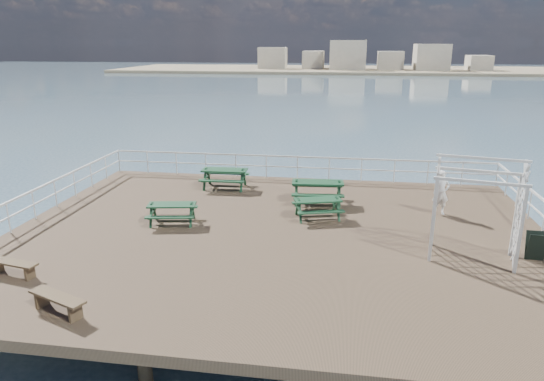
{
  "coord_description": "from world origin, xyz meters",
  "views": [
    {
      "loc": [
        2.12,
        -15.04,
        6.13
      ],
      "look_at": [
        -0.35,
        1.22,
        1.1
      ],
      "focal_mm": 32.0,
      "sensor_mm": 36.0,
      "label": 1
    }
  ],
  "objects_px": {
    "picnic_table_a": "(225,174)",
    "picnic_table_b": "(318,204)",
    "flat_bench_near": "(57,300)",
    "trellis_arbor": "(475,215)",
    "flat_bench_far": "(13,265)",
    "picnic_table_c": "(318,187)",
    "picnic_table_d": "(172,209)",
    "person": "(441,193)"
  },
  "relations": [
    {
      "from": "picnic_table_a",
      "to": "flat_bench_far",
      "type": "height_order",
      "value": "picnic_table_a"
    },
    {
      "from": "picnic_table_d",
      "to": "trellis_arbor",
      "type": "relative_size",
      "value": 0.61
    },
    {
      "from": "picnic_table_d",
      "to": "person",
      "type": "height_order",
      "value": "person"
    },
    {
      "from": "picnic_table_d",
      "to": "picnic_table_c",
      "type": "bearing_deg",
      "value": 22.21
    },
    {
      "from": "picnic_table_a",
      "to": "flat_bench_near",
      "type": "height_order",
      "value": "picnic_table_a"
    },
    {
      "from": "picnic_table_a",
      "to": "picnic_table_b",
      "type": "xyz_separation_m",
      "value": [
        4.27,
        -3.24,
        -0.09
      ]
    },
    {
      "from": "picnic_table_b",
      "to": "person",
      "type": "distance_m",
      "value": 4.62
    },
    {
      "from": "flat_bench_far",
      "to": "person",
      "type": "height_order",
      "value": "person"
    },
    {
      "from": "picnic_table_a",
      "to": "picnic_table_c",
      "type": "xyz_separation_m",
      "value": [
        4.16,
        -1.45,
        0.02
      ]
    },
    {
      "from": "picnic_table_d",
      "to": "flat_bench_far",
      "type": "relative_size",
      "value": 1.22
    },
    {
      "from": "flat_bench_far",
      "to": "picnic_table_b",
      "type": "bearing_deg",
      "value": 47.06
    },
    {
      "from": "picnic_table_b",
      "to": "flat_bench_far",
      "type": "relative_size",
      "value": 1.3
    },
    {
      "from": "flat_bench_near",
      "to": "trellis_arbor",
      "type": "xyz_separation_m",
      "value": [
        10.35,
        4.69,
        1.02
      ]
    },
    {
      "from": "picnic_table_d",
      "to": "trellis_arbor",
      "type": "xyz_separation_m",
      "value": [
        9.75,
        -1.47,
        0.85
      ]
    },
    {
      "from": "picnic_table_a",
      "to": "picnic_table_b",
      "type": "distance_m",
      "value": 5.36
    },
    {
      "from": "picnic_table_d",
      "to": "picnic_table_b",
      "type": "bearing_deg",
      "value": 4.56
    },
    {
      "from": "picnic_table_a",
      "to": "flat_bench_far",
      "type": "distance_m",
      "value": 9.81
    },
    {
      "from": "picnic_table_a",
      "to": "person",
      "type": "xyz_separation_m",
      "value": [
        8.74,
        -2.12,
        0.22
      ]
    },
    {
      "from": "picnic_table_c",
      "to": "flat_bench_far",
      "type": "relative_size",
      "value": 1.4
    },
    {
      "from": "picnic_table_c",
      "to": "picnic_table_d",
      "type": "distance_m",
      "value": 5.82
    },
    {
      "from": "picnic_table_a",
      "to": "picnic_table_c",
      "type": "distance_m",
      "value": 4.4
    },
    {
      "from": "picnic_table_a",
      "to": "picnic_table_c",
      "type": "height_order",
      "value": "picnic_table_c"
    },
    {
      "from": "flat_bench_near",
      "to": "flat_bench_far",
      "type": "xyz_separation_m",
      "value": [
        -2.3,
        1.59,
        -0.03
      ]
    },
    {
      "from": "trellis_arbor",
      "to": "picnic_table_d",
      "type": "bearing_deg",
      "value": -177.04
    },
    {
      "from": "flat_bench_near",
      "to": "person",
      "type": "height_order",
      "value": "person"
    },
    {
      "from": "picnic_table_c",
      "to": "trellis_arbor",
      "type": "bearing_deg",
      "value": -47.56
    },
    {
      "from": "picnic_table_a",
      "to": "picnic_table_c",
      "type": "relative_size",
      "value": 0.93
    },
    {
      "from": "flat_bench_near",
      "to": "trellis_arbor",
      "type": "distance_m",
      "value": 11.4
    },
    {
      "from": "picnic_table_c",
      "to": "picnic_table_d",
      "type": "height_order",
      "value": "picnic_table_c"
    },
    {
      "from": "picnic_table_b",
      "to": "trellis_arbor",
      "type": "xyz_separation_m",
      "value": [
        4.71,
        -2.76,
        0.84
      ]
    },
    {
      "from": "picnic_table_d",
      "to": "flat_bench_far",
      "type": "height_order",
      "value": "picnic_table_d"
    },
    {
      "from": "picnic_table_a",
      "to": "flat_bench_far",
      "type": "relative_size",
      "value": 1.31
    },
    {
      "from": "flat_bench_near",
      "to": "picnic_table_c",
      "type": "bearing_deg",
      "value": 80.64
    },
    {
      "from": "flat_bench_near",
      "to": "picnic_table_b",
      "type": "bearing_deg",
      "value": 74.41
    },
    {
      "from": "picnic_table_d",
      "to": "person",
      "type": "distance_m",
      "value": 9.82
    },
    {
      "from": "picnic_table_d",
      "to": "picnic_table_a",
      "type": "bearing_deg",
      "value": 70.45
    },
    {
      "from": "picnic_table_c",
      "to": "person",
      "type": "relative_size",
      "value": 1.28
    },
    {
      "from": "person",
      "to": "flat_bench_far",
      "type": "bearing_deg",
      "value": -160.77
    },
    {
      "from": "flat_bench_far",
      "to": "picnic_table_d",
      "type": "bearing_deg",
      "value": 68.26
    },
    {
      "from": "flat_bench_near",
      "to": "flat_bench_far",
      "type": "distance_m",
      "value": 2.79
    },
    {
      "from": "picnic_table_d",
      "to": "flat_bench_near",
      "type": "distance_m",
      "value": 6.19
    },
    {
      "from": "flat_bench_near",
      "to": "person",
      "type": "relative_size",
      "value": 0.98
    }
  ]
}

